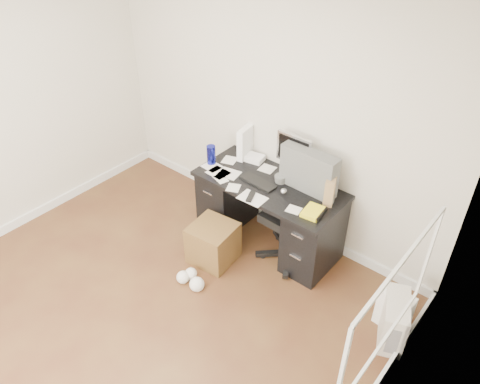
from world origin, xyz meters
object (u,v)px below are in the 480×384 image
Objects in this scene: lcd_monitor at (294,157)px; pc_tower at (394,320)px; keyboard at (258,182)px; wicker_basket at (213,243)px; desk at (269,211)px; office_chair at (294,211)px.

lcd_monitor is 1.11× the size of pc_tower.
keyboard reaches higher than wicker_basket.
lcd_monitor is (0.11, 0.23, 0.59)m from desk.
keyboard reaches higher than desk.
pc_tower is 1.83m from wicker_basket.
pc_tower is at bearing -20.46° from lcd_monitor.
desk is 3.88× the size of keyboard.
pc_tower is (1.55, -0.32, -0.18)m from desk.
keyboard is 0.76m from wicker_basket.
office_chair is (0.42, 0.04, -0.18)m from keyboard.
office_chair is at bearing 143.86° from pc_tower.
desk is at bearing 65.24° from wicker_basket.
wicker_basket is at bearing -135.74° from office_chair.
keyboard is 0.89× the size of pc_tower.
lcd_monitor is 1.25× the size of keyboard.
pc_tower is at bearing 7.68° from wicker_basket.
pc_tower reaches higher than wicker_basket.
desk is at bearing 176.23° from office_chair.
office_chair reaches higher than keyboard.
desk is 0.65m from wicker_basket.
desk is 1.28× the size of office_chair.
desk is 0.64m from lcd_monitor.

